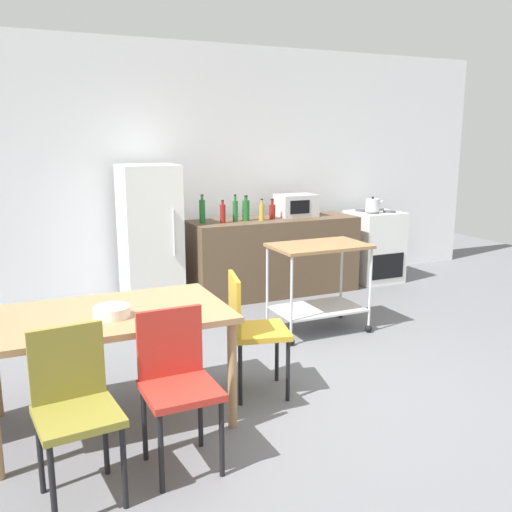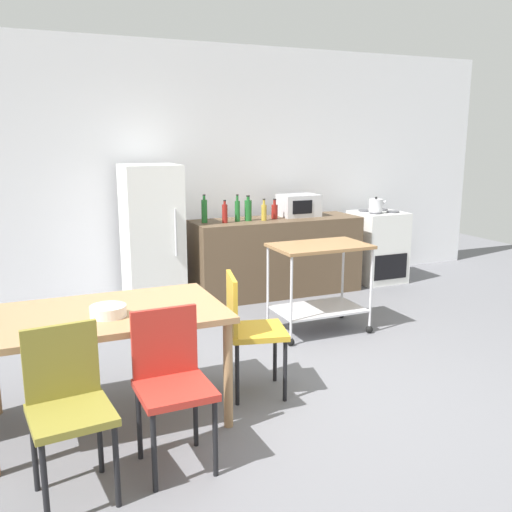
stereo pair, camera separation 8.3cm
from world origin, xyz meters
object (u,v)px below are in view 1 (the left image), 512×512
(bottle_vinegar, at_px, (246,210))
(fruit_bowl, at_px, (112,312))
(chair_mustard, at_px, (251,326))
(microwave, at_px, (296,205))
(kitchen_cart, at_px, (319,273))
(bottle_olive_oil, at_px, (235,210))
(refrigerator, at_px, (150,237))
(chair_red, at_px, (177,378))
(bottle_hot_sauce, at_px, (202,211))
(bottle_sesame_oil, at_px, (262,212))
(stove_oven, at_px, (374,246))
(dining_table, at_px, (108,324))
(bottle_soy_sauce, at_px, (223,213))
(kettle, at_px, (373,205))
(chair_olive, at_px, (74,402))
(bottle_soda, at_px, (272,211))

(bottle_vinegar, xyz_separation_m, fruit_bowl, (-1.95, -2.45, -0.24))
(chair_mustard, height_order, microwave, microwave)
(kitchen_cart, bearing_deg, bottle_olive_oil, 102.43)
(refrigerator, relative_size, fruit_bowl, 6.96)
(chair_red, xyz_separation_m, bottle_hot_sauce, (1.20, 3.03, 0.52))
(bottle_olive_oil, height_order, bottle_sesame_oil, bottle_olive_oil)
(stove_oven, relative_size, refrigerator, 0.59)
(dining_table, distance_m, bottle_vinegar, 3.07)
(stove_oven, distance_m, bottle_soy_sauce, 2.19)
(bottle_sesame_oil, distance_m, kettle, 1.53)
(bottle_hot_sauce, height_order, kettle, bottle_hot_sauce)
(stove_oven, relative_size, fruit_bowl, 4.13)
(chair_mustard, relative_size, kitchen_cart, 0.98)
(bottle_olive_oil, distance_m, bottle_vinegar, 0.13)
(chair_olive, distance_m, bottle_soy_sauce, 3.61)
(kitchen_cart, relative_size, bottle_soy_sauce, 3.57)
(chair_mustard, bearing_deg, kettle, -36.44)
(kettle, bearing_deg, bottle_olive_oil, 178.24)
(bottle_soda, bearing_deg, kettle, -3.17)
(chair_red, relative_size, bottle_hot_sauce, 2.83)
(bottle_hot_sauce, distance_m, kettle, 2.20)
(dining_table, distance_m, bottle_olive_oil, 2.98)
(chair_mustard, bearing_deg, chair_olive, 132.02)
(kitchen_cart, distance_m, bottle_vinegar, 1.44)
(chair_red, relative_size, microwave, 1.93)
(dining_table, xyz_separation_m, kitchen_cart, (2.12, 0.98, -0.10))
(dining_table, bearing_deg, refrigerator, 70.38)
(stove_oven, height_order, bottle_olive_oil, bottle_olive_oil)
(dining_table, distance_m, bottle_soda, 3.30)
(kitchen_cart, xyz_separation_m, bottle_olive_oil, (-0.30, 1.35, 0.45))
(refrigerator, bearing_deg, bottle_soda, -4.21)
(bottle_soy_sauce, height_order, bottle_soda, bottle_soy_sauce)
(chair_mustard, bearing_deg, bottle_hot_sauce, 2.14)
(fruit_bowl, bearing_deg, dining_table, 94.17)
(kettle, bearing_deg, chair_red, -139.39)
(dining_table, distance_m, kitchen_cart, 2.34)
(stove_oven, bearing_deg, chair_olive, -142.91)
(dining_table, relative_size, bottle_olive_oil, 4.92)
(kitchen_cart, height_order, bottle_hot_sauce, bottle_hot_sauce)
(bottle_hot_sauce, bearing_deg, bottle_olive_oil, -9.31)
(chair_mustard, xyz_separation_m, kettle, (2.66, 2.27, 0.48))
(refrigerator, relative_size, bottle_olive_oil, 5.09)
(chair_olive, distance_m, bottle_sesame_oil, 3.88)
(stove_oven, bearing_deg, bottle_hot_sauce, 179.54)
(chair_olive, xyz_separation_m, kettle, (3.96, 2.98, 0.48))
(chair_red, relative_size, fruit_bowl, 4.00)
(refrigerator, bearing_deg, bottle_soy_sauce, -12.14)
(microwave, bearing_deg, kitchen_cart, -110.17)
(bottle_sesame_oil, relative_size, microwave, 0.54)
(chair_mustard, height_order, refrigerator, refrigerator)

